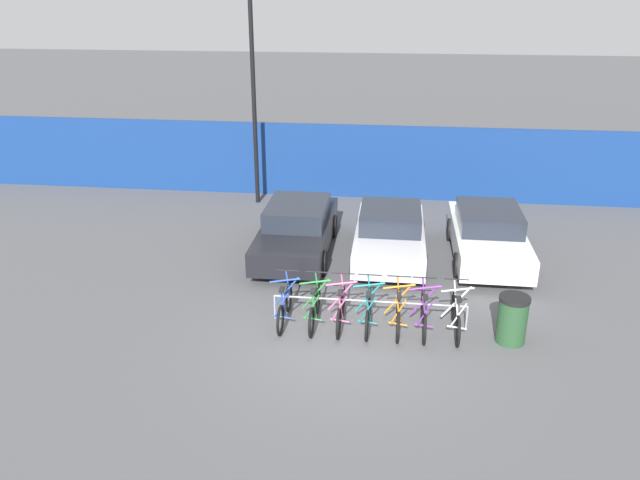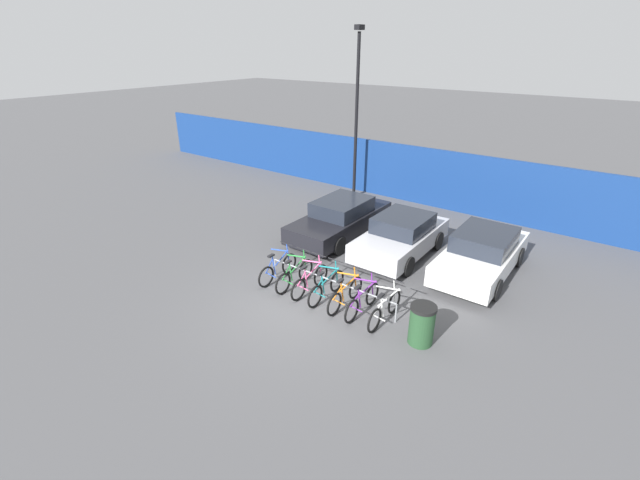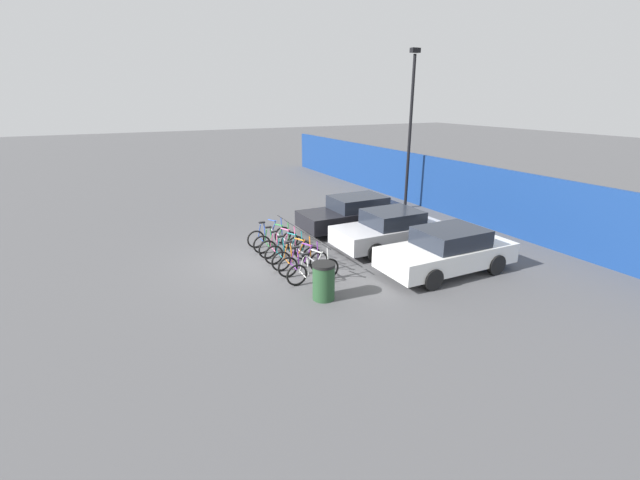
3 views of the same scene
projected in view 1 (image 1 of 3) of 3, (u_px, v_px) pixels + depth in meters
The scene contains 15 objects.
ground_plane at pixel (346, 338), 13.04m from camera, with size 120.00×120.00×0.00m, color #4C4C4F.
hoarding_wall at pixel (369, 162), 21.30m from camera, with size 36.00×0.16×2.52m, color navy.
bike_rack at pixel (369, 304), 13.43m from camera, with size 4.21×0.04×0.57m.
bicycle_blue at pixel (285, 307), 13.54m from camera, with size 0.68×1.71×1.05m.
bicycle_green at pixel (315, 308), 13.47m from camera, with size 0.68×1.71×1.05m.
bicycle_pink at pixel (341, 310), 13.40m from camera, with size 0.68×1.71×1.05m.
bicycle_teal at pixel (368, 312), 13.34m from camera, with size 0.68×1.71×1.05m.
bicycle_orange at pixel (398, 313), 13.26m from camera, with size 0.68×1.71×1.05m.
bicycle_purple at pixel (424, 315), 13.20m from camera, with size 0.68×1.71×1.05m.
bicycle_white at pixel (456, 317), 13.13m from camera, with size 0.68×1.71×1.05m.
car_black at pixel (297, 229), 17.01m from camera, with size 1.91×4.59×1.40m.
car_silver at pixel (390, 234), 16.65m from camera, with size 1.91×4.05×1.40m.
car_white at pixel (488, 234), 16.62m from camera, with size 1.91×4.31×1.40m.
lamp_post at pixel (253, 83), 19.76m from camera, with size 0.24×0.44×7.27m.
trash_bin at pixel (512, 319), 12.74m from camera, with size 0.63×0.63×1.03m.
Camera 1 is at (0.83, -11.28, 6.84)m, focal length 35.00 mm.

